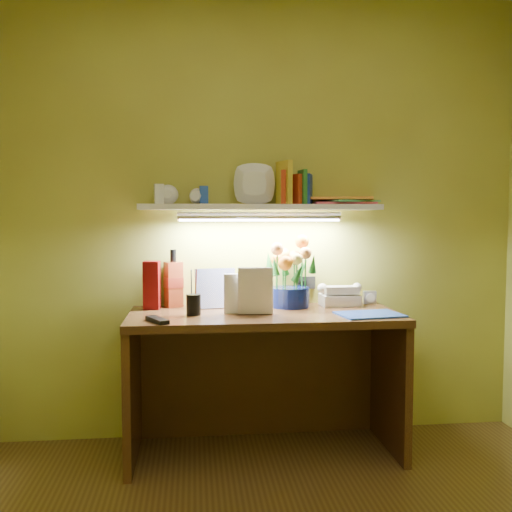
{
  "coord_description": "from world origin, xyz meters",
  "views": [
    {
      "loc": [
        -0.36,
        -1.71,
        1.25
      ],
      "look_at": [
        -0.03,
        1.35,
        1.04
      ],
      "focal_mm": 40.0,
      "sensor_mm": 36.0,
      "label": 1
    }
  ],
  "objects_px": {
    "whisky_bottle": "(173,278)",
    "flower_bouquet": "(290,273)",
    "telephone": "(340,294)",
    "desk": "(264,383)",
    "desk_clock": "(370,297)"
  },
  "relations": [
    {
      "from": "desk",
      "to": "whisky_bottle",
      "type": "bearing_deg",
      "value": 152.51
    },
    {
      "from": "desk",
      "to": "whisky_bottle",
      "type": "relative_size",
      "value": 4.41
    },
    {
      "from": "desk_clock",
      "to": "whisky_bottle",
      "type": "distance_m",
      "value": 1.12
    },
    {
      "from": "desk",
      "to": "whisky_bottle",
      "type": "height_order",
      "value": "whisky_bottle"
    },
    {
      "from": "flower_bouquet",
      "to": "telephone",
      "type": "distance_m",
      "value": 0.31
    },
    {
      "from": "desk",
      "to": "desk_clock",
      "type": "relative_size",
      "value": 19.27
    },
    {
      "from": "telephone",
      "to": "flower_bouquet",
      "type": "bearing_deg",
      "value": -178.76
    },
    {
      "from": "flower_bouquet",
      "to": "whisky_bottle",
      "type": "bearing_deg",
      "value": 173.17
    },
    {
      "from": "telephone",
      "to": "desk",
      "type": "bearing_deg",
      "value": -159.17
    },
    {
      "from": "desk",
      "to": "flower_bouquet",
      "type": "relative_size",
      "value": 3.7
    },
    {
      "from": "telephone",
      "to": "desk_clock",
      "type": "height_order",
      "value": "telephone"
    },
    {
      "from": "flower_bouquet",
      "to": "whisky_bottle",
      "type": "xyz_separation_m",
      "value": [
        -0.64,
        0.08,
        -0.03
      ]
    },
    {
      "from": "whisky_bottle",
      "to": "telephone",
      "type": "bearing_deg",
      "value": -3.87
    },
    {
      "from": "whisky_bottle",
      "to": "flower_bouquet",
      "type": "bearing_deg",
      "value": -6.83
    },
    {
      "from": "whisky_bottle",
      "to": "desk",
      "type": "bearing_deg",
      "value": -27.49
    }
  ]
}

